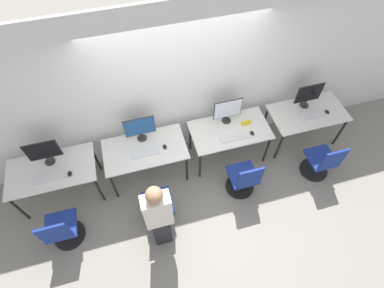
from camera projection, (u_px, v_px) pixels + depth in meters
The scene contains 24 objects.
ground_plane at pixel (194, 180), 5.20m from camera, with size 20.00×20.00×0.00m, color gray.
wall_back at pixel (180, 88), 4.53m from camera, with size 12.00×0.05×2.80m.
desk_far_left at pixel (52, 172), 4.53m from camera, with size 1.30×0.72×0.74m.
monitor_far_left at pixel (43, 152), 4.34m from camera, with size 0.47×0.16×0.48m.
keyboard_far_left at pixel (50, 177), 4.38m from camera, with size 0.46×0.13×0.02m.
mouse_far_left at pixel (70, 174), 4.41m from camera, with size 0.06×0.09×0.03m.
office_chair_far_left at pixel (62, 231), 4.32m from camera, with size 0.48×0.48×0.87m.
desk_left at pixel (145, 151), 4.75m from camera, with size 1.30×0.72×0.74m.
monitor_left at pixel (140, 128), 4.60m from camera, with size 0.47×0.16×0.48m.
keyboard_left at pixel (146, 153), 4.64m from camera, with size 0.46×0.13×0.02m.
mouse_left at pixel (165, 147), 4.69m from camera, with size 0.06×0.09×0.03m.
office_chair_left at pixel (159, 207), 4.53m from camera, with size 0.48×0.48×0.87m.
person_left at pixel (159, 216), 3.90m from camera, with size 0.36×0.21×1.60m.
desk_right at pixel (230, 132), 4.97m from camera, with size 1.30×0.72×0.74m.
monitor_right at pixel (228, 110), 4.81m from camera, with size 0.47×0.16×0.48m.
keyboard_right at pixel (234, 137), 4.81m from camera, with size 0.46×0.13×0.02m.
mouse_right at pixel (252, 133), 4.85m from camera, with size 0.06×0.09×0.03m.
office_chair_right at pixel (243, 179), 4.81m from camera, with size 0.48×0.48×0.87m.
desk_far_right at pixel (307, 115), 5.20m from camera, with size 1.30×0.72×0.74m.
monitor_far_right at pixel (309, 94), 5.01m from camera, with size 0.47×0.16×0.48m.
keyboard_far_right at pixel (312, 116), 5.07m from camera, with size 0.46×0.13×0.02m.
mouse_far_right at pixel (327, 112), 5.12m from camera, with size 0.06×0.09×0.03m.
office_chair_far_right at pixel (322, 162), 5.00m from camera, with size 0.48×0.48×0.87m.
placard_right at pixel (246, 123), 4.95m from camera, with size 0.16×0.03×0.08m.
Camera 1 is at (-0.71, -2.41, 4.60)m, focal length 28.00 mm.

